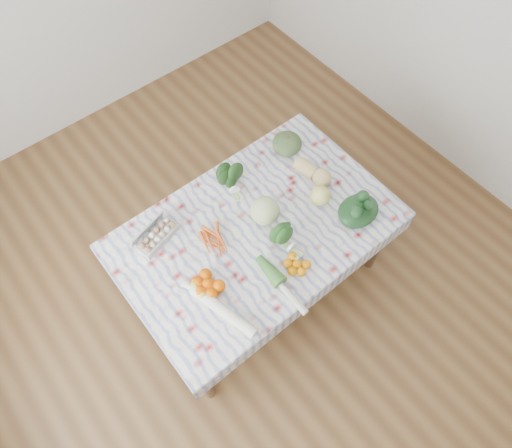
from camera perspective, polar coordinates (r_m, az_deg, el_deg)
name	(u,v)px	position (r m, az deg, el deg)	size (l,w,h in m)	color
ground	(256,279)	(3.41, 0.00, -6.93)	(4.50, 4.50, 0.00)	brown
dining_table	(256,236)	(2.80, 0.00, -1.45)	(1.60, 1.00, 0.75)	brown
tablecloth	(256,229)	(2.73, 0.00, -0.67)	(1.66, 1.06, 0.01)	white
egg_carton	(158,237)	(2.72, -12.14, -1.60)	(0.27, 0.11, 0.07)	#B6B7B1
carrot_bunch	(211,240)	(2.69, -5.63, -1.97)	(0.21, 0.19, 0.04)	#D95417
kale_bunch	(231,180)	(2.83, -3.13, 5.50)	(0.18, 0.15, 0.15)	#193813
kabocha_squash	(287,143)	(3.03, 3.89, 10.02)	(0.19, 0.19, 0.13)	#3F592D
cabbage	(265,211)	(2.69, 1.14, 1.67)	(0.18, 0.18, 0.18)	#BACD87
butternut_squash	(313,171)	(2.91, 7.19, 6.54)	(0.12, 0.25, 0.12)	#D8B46C
orange_cluster	(208,284)	(2.54, -5.98, -7.48)	(0.23, 0.23, 0.08)	#F35D00
broccoli	(284,240)	(2.63, 3.55, -2.02)	(0.17, 0.17, 0.12)	#22521C
mandarin_cluster	(297,264)	(2.60, 5.16, -4.97)	(0.18, 0.18, 0.05)	orange
grapefruit	(320,196)	(2.81, 8.03, 3.54)	(0.13, 0.13, 0.13)	#E5E06C
spinach_bag	(358,211)	(2.79, 12.65, 1.63)	(0.27, 0.22, 0.12)	black
daikon	(223,311)	(2.49, -4.11, -10.79)	(0.06, 0.06, 0.45)	white
leek	(282,286)	(2.55, 3.29, -7.76)	(0.04, 0.04, 0.40)	beige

